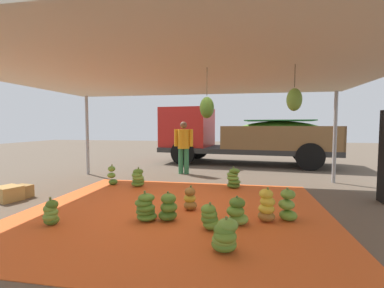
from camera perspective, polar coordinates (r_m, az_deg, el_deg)
name	(u,v)px	position (r m, az deg, el deg)	size (l,w,h in m)	color
ground_plane	(199,180)	(8.11, 1.56, -7.60)	(40.00, 40.00, 0.00)	brown
tarp_orange	(175,211)	(5.25, -3.58, -13.94)	(5.65, 5.08, 0.01)	#E05B23
tent_canopy	(174,72)	(5.00, -3.79, 14.84)	(8.00, 7.00, 2.64)	#9EA0A5
banana_bunch_0	(234,179)	(7.07, 8.76, -7.28)	(0.46, 0.46, 0.56)	#477523
banana_bunch_1	(138,178)	(7.29, -11.35, -7.11)	(0.46, 0.46, 0.52)	#518428
banana_bunch_2	(112,176)	(7.70, -16.51, -6.53)	(0.32, 0.30, 0.55)	#477523
banana_bunch_3	(190,199)	(5.25, -0.42, -11.60)	(0.35, 0.35, 0.47)	#996628
banana_bunch_4	(168,208)	(4.70, -5.04, -13.30)	(0.43, 0.43, 0.50)	#477523
banana_bunch_5	(51,213)	(5.03, -27.63, -12.82)	(0.32, 0.33, 0.46)	#477523
banana_bunch_6	(267,206)	(4.82, 15.46, -12.55)	(0.40, 0.40, 0.57)	#996628
banana_bunch_7	(225,236)	(3.65, 6.95, -18.71)	(0.44, 0.45, 0.45)	#518428
banana_bunch_8	(237,212)	(4.57, 9.51, -13.96)	(0.45, 0.42, 0.47)	#75A83D
banana_bunch_9	(210,217)	(4.33, 3.82, -15.22)	(0.39, 0.37, 0.43)	#60932D
banana_bunch_10	(288,206)	(4.97, 19.52, -12.23)	(0.39, 0.39, 0.56)	#60932D
banana_bunch_11	(146,208)	(4.75, -9.75, -13.18)	(0.46, 0.48, 0.51)	#518428
cargo_truck_main	(239,135)	(11.68, 9.90, 1.87)	(7.31, 3.23, 2.40)	#2D2D2D
worker_0	(184,143)	(9.01, -1.79, 0.11)	(0.64, 0.39, 1.75)	#337A4C
crate_0	(20,192)	(7.22, -32.55, -8.51)	(0.38, 0.41, 0.28)	olive
crate_1	(8,193)	(7.11, -34.33, -8.63)	(0.49, 0.44, 0.31)	#B78947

